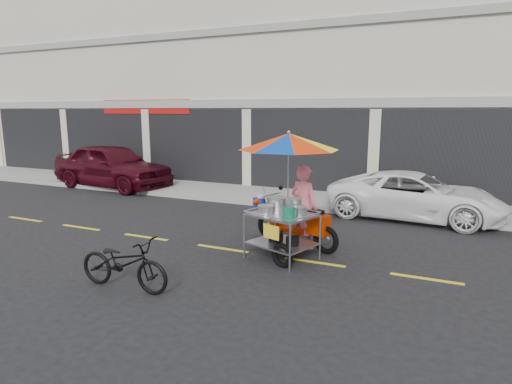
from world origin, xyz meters
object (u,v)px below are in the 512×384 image
at_px(maroon_sedan, 112,166).
at_px(near_bicycle, 124,263).
at_px(white_pickup, 415,196).
at_px(food_vendor_rig, 292,177).

distance_m(maroon_sedan, near_bicycle, 9.88).
bearing_deg(near_bicycle, white_pickup, -31.44).
xyz_separation_m(near_bicycle, food_vendor_rig, (1.89, 2.75, 1.13)).
relative_size(white_pickup, food_vendor_rig, 1.79).
height_order(white_pickup, near_bicycle, white_pickup).
bearing_deg(maroon_sedan, near_bicycle, -130.41).
bearing_deg(white_pickup, near_bicycle, 154.41).
bearing_deg(near_bicycle, food_vendor_rig, -36.06).
bearing_deg(maroon_sedan, food_vendor_rig, -110.83).
relative_size(maroon_sedan, near_bicycle, 2.90).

